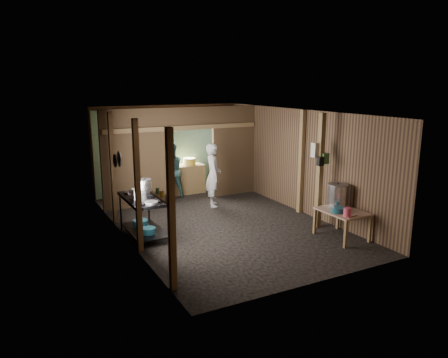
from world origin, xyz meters
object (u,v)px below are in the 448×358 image
prep_table (342,224)px  pink_bucket (347,212)px  cook (213,175)px  stock_pot (337,195)px  gas_range (144,217)px  stove_pot_large (145,186)px  yellow_tub (189,161)px

prep_table → pink_bucket: pink_bucket is taller
cook → stock_pot: bearing=-134.6°
gas_range → stock_pot: stock_pot is taller
stove_pot_large → stock_pot: 4.22m
yellow_tub → cook: size_ratio=0.22×
stove_pot_large → pink_bucket: 4.33m
gas_range → pink_bucket: size_ratio=8.27×
gas_range → pink_bucket: gas_range is taller
prep_table → cook: cook is taller
stock_pot → pink_bucket: stock_pot is taller
gas_range → stove_pot_large: 0.73m
pink_bucket → cook: size_ratio=0.11×
prep_table → yellow_tub: bearing=104.9°
gas_range → pink_bucket: (3.51, -2.32, 0.25)m
yellow_tub → stove_pot_large: bearing=-129.5°
yellow_tub → cook: 1.62m
prep_table → stock_pot: stock_pot is taller
prep_table → pink_bucket: bearing=-120.5°
prep_table → pink_bucket: size_ratio=5.61×
prep_table → stock_pot: size_ratio=1.97×
yellow_tub → cook: (-0.00, -1.61, -0.11)m
pink_bucket → yellow_tub: 5.52m
gas_range → cook: 2.81m
pink_bucket → gas_range: bearing=146.5°
stock_pot → pink_bucket: size_ratio=2.85×
gas_range → cook: (2.36, 1.46, 0.40)m
gas_range → cook: cook is taller
prep_table → cook: (-1.35, 3.44, 0.54)m
stock_pot → yellow_tub: size_ratio=1.42×
cook → pink_bucket: bearing=-143.2°
stock_pot → prep_table: bearing=-112.5°
stove_pot_large → stock_pot: bearing=-29.3°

